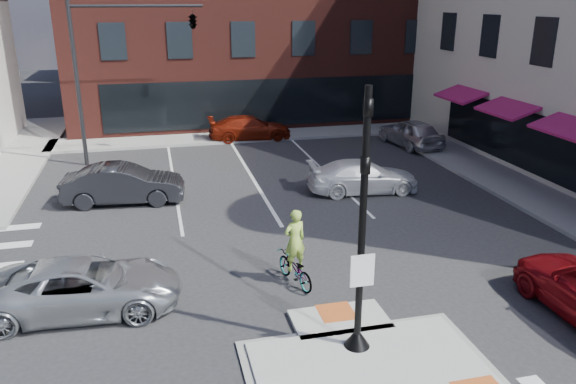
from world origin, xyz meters
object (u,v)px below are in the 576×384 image
object	(u,v)px
cyclist	(295,259)
bg_car_silver	(411,133)
bg_car_dark	(123,184)
bg_car_red	(250,128)
white_pickup	(363,176)
silver_suv	(84,286)

from	to	relation	value
cyclist	bg_car_silver	bearing A→B (deg)	-141.79
bg_car_dark	cyclist	xyz separation A→B (m)	(4.92, -8.14, -0.01)
bg_car_dark	bg_car_red	xyz separation A→B (m)	(6.70, 9.33, -0.09)
bg_car_dark	bg_car_red	bearing A→B (deg)	-30.24
white_pickup	bg_car_dark	bearing A→B (deg)	88.65
silver_suv	white_pickup	distance (m)	12.71
cyclist	silver_suv	bearing A→B (deg)	-14.51
bg_car_silver	bg_car_red	world-z (taller)	bg_car_silver
bg_car_dark	cyclist	world-z (taller)	cyclist
white_pickup	bg_car_silver	distance (m)	8.52
silver_suv	bg_car_silver	distance (m)	21.01
bg_car_silver	silver_suv	bearing A→B (deg)	33.82
white_pickup	bg_car_red	xyz separation A→B (m)	(-3.00, 10.31, 0.01)
bg_car_red	bg_car_dark	bearing A→B (deg)	145.60
silver_suv	bg_car_red	xyz separation A→B (m)	(7.43, 17.58, -0.01)
bg_car_dark	cyclist	distance (m)	9.51
bg_car_silver	cyclist	distance (m)	17.11
silver_suv	bg_car_red	world-z (taller)	silver_suv
silver_suv	cyclist	distance (m)	5.64
silver_suv	bg_car_dark	xyz separation A→B (m)	(0.72, 8.24, 0.08)
silver_suv	white_pickup	size ratio (longest dim) A/B	1.07
white_pickup	cyclist	bearing A→B (deg)	150.65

